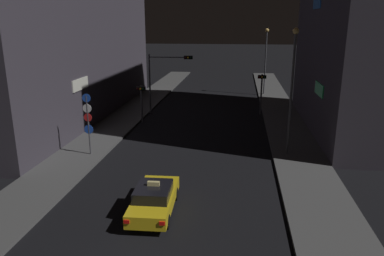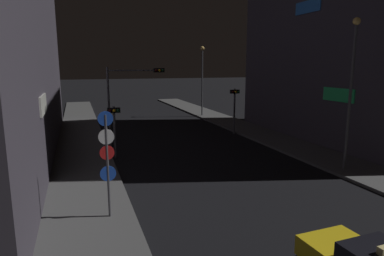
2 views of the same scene
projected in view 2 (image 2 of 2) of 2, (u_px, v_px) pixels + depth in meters
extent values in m
cube|color=#4C4C4C|center=(82.00, 141.00, 26.00)|extent=(3.49, 58.53, 0.16)
cube|color=#4C4C4C|center=(249.00, 130.00, 30.73)|extent=(3.49, 58.53, 0.16)
cube|color=white|center=(43.00, 105.00, 15.86)|extent=(0.08, 2.80, 0.90)
cube|color=#26CC66|center=(338.00, 95.00, 22.29)|extent=(0.08, 2.80, 0.90)
cube|color=#337FE5|center=(308.00, 7.00, 24.62)|extent=(0.08, 2.80, 0.90)
cylinder|color=black|center=(359.00, 256.00, 9.96)|extent=(0.24, 0.65, 0.64)
cylinder|color=#47474C|center=(109.00, 108.00, 24.15)|extent=(0.16, 0.16, 5.82)
cylinder|color=#47474C|center=(134.00, 70.00, 24.26)|extent=(3.77, 0.10, 0.10)
cube|color=black|center=(159.00, 70.00, 24.87)|extent=(0.80, 0.28, 0.32)
sphere|color=#3F0C0C|center=(156.00, 70.00, 24.63)|extent=(0.20, 0.20, 0.20)
sphere|color=yellow|center=(159.00, 70.00, 24.71)|extent=(0.20, 0.20, 0.20)
sphere|color=#0C3319|center=(163.00, 70.00, 24.79)|extent=(0.20, 0.20, 0.20)
cylinder|color=#47474C|center=(115.00, 133.00, 21.34)|extent=(0.16, 0.16, 3.38)
cube|color=black|center=(114.00, 110.00, 21.07)|extent=(0.80, 0.28, 0.32)
sphere|color=#3F0C0C|center=(110.00, 111.00, 20.83)|extent=(0.20, 0.20, 0.20)
sphere|color=yellow|center=(114.00, 111.00, 20.91)|extent=(0.20, 0.20, 0.20)
sphere|color=#0C3319|center=(118.00, 110.00, 20.99)|extent=(0.20, 0.20, 0.20)
cylinder|color=#47474C|center=(234.00, 112.00, 28.94)|extent=(0.16, 0.16, 3.96)
cube|color=black|center=(235.00, 92.00, 28.62)|extent=(0.80, 0.28, 0.32)
sphere|color=#3F0C0C|center=(233.00, 92.00, 28.38)|extent=(0.20, 0.20, 0.20)
sphere|color=yellow|center=(236.00, 92.00, 28.46)|extent=(0.20, 0.20, 0.20)
sphere|color=#0C3319|center=(238.00, 92.00, 28.54)|extent=(0.20, 0.20, 0.20)
cylinder|color=#47474C|center=(108.00, 167.00, 12.59)|extent=(0.10, 0.10, 3.99)
cylinder|color=blue|center=(105.00, 119.00, 12.23)|extent=(0.56, 0.03, 0.56)
cylinder|color=white|center=(106.00, 137.00, 12.35)|extent=(0.58, 0.03, 0.58)
cylinder|color=red|center=(107.00, 153.00, 12.47)|extent=(0.55, 0.03, 0.55)
cylinder|color=blue|center=(108.00, 174.00, 12.62)|extent=(0.60, 0.03, 0.60)
cylinder|color=#47474C|center=(350.00, 100.00, 18.18)|extent=(0.16, 0.16, 7.85)
sphere|color=#F9C666|center=(357.00, 21.00, 17.42)|extent=(0.41, 0.41, 0.41)
cylinder|color=#47474C|center=(202.00, 83.00, 38.47)|extent=(0.16, 0.16, 7.43)
sphere|color=#F9C666|center=(202.00, 48.00, 37.74)|extent=(0.47, 0.47, 0.47)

